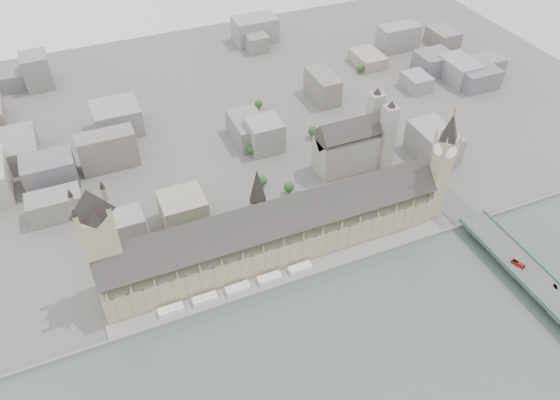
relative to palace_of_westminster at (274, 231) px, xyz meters
name	(u,v)px	position (x,y,z in m)	size (l,w,h in m)	color
ground	(284,269)	(0.00, -19.70, -22.71)	(900.00, 900.00, 0.00)	#595651
embankment_wall	(292,282)	(0.00, -34.70, -21.21)	(600.00, 1.50, 3.00)	slate
river_terrace	(288,275)	(0.00, -27.20, -21.71)	(270.00, 15.00, 2.00)	slate
terrace_tents	(238,288)	(-40.00, -26.70, -18.71)	(118.00, 7.00, 4.00)	white
palace_of_westminster	(274,231)	(0.00, 0.00, 0.00)	(265.00, 40.73, 55.44)	gray
elizabeth_tower	(443,160)	(138.00, -11.70, 35.38)	(17.00, 17.00, 107.50)	gray
victoria_tower	(101,241)	(-122.00, 6.30, 32.50)	(30.00, 30.00, 100.00)	gray
central_tower	(258,195)	(-10.00, 6.30, 35.21)	(13.00, 13.00, 48.00)	gray
westminster_bridge	(533,282)	(162.00, -107.20, -17.58)	(25.00, 325.00, 10.25)	#474749
westminster_abbey	(354,143)	(110.92, 75.30, 2.38)	(68.00, 36.00, 64.00)	gray
city_skyline_inland	(192,96)	(0.00, 225.30, -3.71)	(720.00, 360.00, 38.00)	gray
park_trees	(244,216)	(-10.00, 40.30, -15.21)	(110.00, 30.00, 15.00)	#224819
red_bus_north	(518,264)	(158.23, -92.55, -10.99)	(2.46, 10.50, 2.92)	red
car_silver	(556,286)	(168.58, -119.77, -11.81)	(1.37, 3.93, 1.30)	gray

